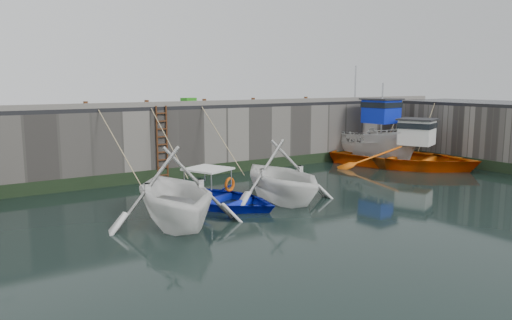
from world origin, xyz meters
TOP-DOWN VIEW (x-y plane):
  - ground at (0.00, 0.00)m, footprint 120.00×120.00m
  - quay_back at (0.00, 12.50)m, footprint 30.00×5.00m
  - road_back at (0.00, 12.50)m, footprint 30.00×5.00m
  - kerb_back at (0.00, 10.15)m, footprint 30.00×0.30m
  - algae_back at (0.00, 9.96)m, footprint 30.00×0.08m
  - ladder at (-2.00, 9.91)m, footprint 0.51×0.08m
  - boat_near_white at (-4.23, 3.66)m, footprint 5.03×5.58m
  - boat_near_white_rope at (-4.23, 8.08)m, footprint 0.04×4.63m
  - boat_near_blue at (-2.03, 4.87)m, footprint 4.70×5.38m
  - boat_near_blue_rope at (-2.03, 8.68)m, footprint 0.04×3.70m
  - boat_near_blacktrim at (0.17, 4.30)m, footprint 4.51×5.08m
  - boat_near_blacktrim_rope at (0.17, 8.40)m, footprint 0.04×4.12m
  - boat_far_white at (9.50, 8.97)m, footprint 2.89×6.43m
  - boat_far_orange at (9.51, 6.75)m, footprint 7.65×8.70m
  - fish_crate at (-0.15, 11.13)m, footprint 0.73×0.61m
  - bollard_a at (-5.00, 10.25)m, footprint 0.18×0.18m
  - bollard_b at (-2.50, 10.25)m, footprint 0.18×0.18m
  - bollard_c at (0.20, 10.25)m, footprint 0.18×0.18m
  - bollard_d at (2.80, 10.25)m, footprint 0.18×0.18m
  - bollard_e at (6.00, 10.25)m, footprint 0.18×0.18m

SIDE VIEW (x-z plane):
  - ground at x=0.00m, z-range 0.00..0.00m
  - boat_near_white at x=-4.23m, z-range -1.30..1.30m
  - boat_near_white_rope at x=-4.23m, z-range -1.55..1.55m
  - boat_near_blue at x=-2.03m, z-range -0.46..0.46m
  - boat_near_blue_rope at x=-2.03m, z-range -1.55..1.55m
  - boat_near_blacktrim at x=0.17m, z-range -1.23..1.23m
  - boat_near_blacktrim_rope at x=0.17m, z-range -1.55..1.55m
  - algae_back at x=0.00m, z-range 0.00..0.50m
  - boat_far_orange at x=9.51m, z-range -1.77..2.73m
  - boat_far_white at x=9.50m, z-range -1.68..3.73m
  - quay_back at x=0.00m, z-range 0.00..3.00m
  - ladder at x=-2.00m, z-range -0.01..3.19m
  - road_back at x=0.00m, z-range 3.00..3.16m
  - kerb_back at x=0.00m, z-range 3.16..3.36m
  - bollard_a at x=-5.00m, z-range 3.16..3.44m
  - bollard_b at x=-2.50m, z-range 3.16..3.44m
  - bollard_c at x=0.20m, z-range 3.16..3.44m
  - bollard_d at x=2.80m, z-range 3.16..3.44m
  - bollard_e at x=6.00m, z-range 3.16..3.44m
  - fish_crate at x=-0.15m, z-range 3.16..3.47m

